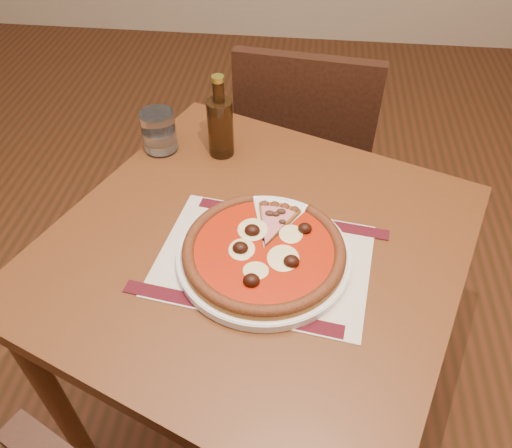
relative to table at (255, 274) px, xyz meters
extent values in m
cube|color=brown|center=(0.00, 0.00, 0.08)|extent=(1.03, 1.03, 0.04)
cylinder|color=brown|center=(-0.45, -0.20, -0.29)|extent=(0.05, 0.05, 0.71)
cylinder|color=brown|center=(-0.20, 0.45, -0.29)|extent=(0.05, 0.05, 0.71)
cylinder|color=brown|center=(0.45, 0.20, -0.29)|extent=(0.05, 0.05, 0.71)
cube|color=black|center=(0.10, 0.75, -0.22)|extent=(0.46, 0.46, 0.04)
cylinder|color=black|center=(0.30, 0.91, -0.45)|extent=(0.04, 0.04, 0.41)
cylinder|color=black|center=(-0.06, 0.95, -0.45)|extent=(0.04, 0.04, 0.41)
cylinder|color=black|center=(0.26, 0.55, -0.45)|extent=(0.04, 0.04, 0.41)
cylinder|color=black|center=(-0.10, 0.60, -0.45)|extent=(0.04, 0.04, 0.41)
cube|color=black|center=(0.08, 0.56, 0.01)|extent=(0.42, 0.09, 0.44)
cube|color=beige|center=(0.02, -0.05, 0.10)|extent=(0.44, 0.35, 0.00)
cylinder|color=white|center=(0.02, -0.05, 0.11)|extent=(0.34, 0.34, 0.02)
cylinder|color=#9E6926|center=(0.02, -0.05, 0.13)|extent=(0.31, 0.31, 0.01)
torus|color=brown|center=(0.02, -0.05, 0.13)|extent=(0.31, 0.31, 0.02)
cylinder|color=#A50E08|center=(0.02, -0.05, 0.13)|extent=(0.27, 0.27, 0.00)
ellipsoid|color=#FBF2A9|center=(0.00, -0.01, 0.14)|extent=(0.05, 0.05, 0.01)
ellipsoid|color=#FBF2A9|center=(-0.06, -0.06, 0.14)|extent=(0.05, 0.05, 0.01)
ellipsoid|color=#FBF2A9|center=(0.02, -0.10, 0.14)|extent=(0.05, 0.05, 0.01)
ellipsoid|color=#FBF2A9|center=(0.09, -0.09, 0.14)|extent=(0.05, 0.05, 0.01)
ellipsoid|color=#FBF2A9|center=(0.06, -0.01, 0.14)|extent=(0.05, 0.05, 0.01)
ellipsoid|color=black|center=(-0.01, 0.00, 0.15)|extent=(0.03, 0.03, 0.02)
ellipsoid|color=black|center=(-0.06, -0.07, 0.15)|extent=(0.03, 0.03, 0.02)
ellipsoid|color=black|center=(0.01, -0.11, 0.15)|extent=(0.03, 0.03, 0.02)
ellipsoid|color=black|center=(0.10, -0.09, 0.15)|extent=(0.03, 0.03, 0.02)
ellipsoid|color=black|center=(0.07, -0.01, 0.15)|extent=(0.03, 0.03, 0.02)
ellipsoid|color=#321D12|center=(0.04, 0.01, 0.14)|extent=(0.02, 0.01, 0.01)
ellipsoid|color=#321D12|center=(0.04, 0.05, 0.14)|extent=(0.02, 0.01, 0.01)
ellipsoid|color=#321D12|center=(0.03, 0.01, 0.14)|extent=(0.02, 0.01, 0.01)
ellipsoid|color=#321D12|center=(0.02, 0.05, 0.14)|extent=(0.02, 0.01, 0.01)
cylinder|color=white|center=(-0.27, 0.29, 0.15)|extent=(0.09, 0.09, 0.10)
cylinder|color=#331E0C|center=(-0.12, 0.29, 0.17)|extent=(0.06, 0.06, 0.14)
cylinder|color=#331E0C|center=(-0.12, 0.29, 0.26)|extent=(0.03, 0.03, 0.06)
cylinder|color=olive|center=(-0.12, 0.29, 0.30)|extent=(0.03, 0.03, 0.01)
camera|label=1|loc=(0.08, -0.69, 0.84)|focal=35.00mm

